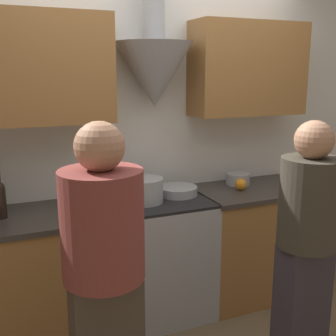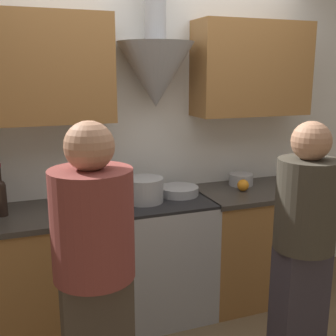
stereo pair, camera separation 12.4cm
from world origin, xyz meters
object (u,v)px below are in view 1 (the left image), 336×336
mixing_bowl (178,191)px  wine_bottle_7 (0,198)px  saucepan (238,179)px  stove_range (163,256)px  person_foreground_left (104,278)px  stock_pot (144,190)px  person_foreground_right (306,242)px  orange_fruit (241,184)px

mixing_bowl → wine_bottle_7: bearing=-178.5°
mixing_bowl → saucepan: saucepan is taller
stove_range → person_foreground_left: person_foreground_left is taller
stock_pot → person_foreground_right: person_foreground_right is taller
wine_bottle_7 → person_foreground_right: person_foreground_right is taller
stove_range → wine_bottle_7: size_ratio=2.63×
stock_pot → orange_fruit: size_ratio=2.97×
wine_bottle_7 → orange_fruit: wine_bottle_7 is taller
orange_fruit → mixing_bowl: bearing=171.8°
stove_range → saucepan: saucepan is taller
stock_pot → orange_fruit: 0.79m
stove_range → orange_fruit: size_ratio=9.88×
stove_range → orange_fruit: (0.64, -0.02, 0.49)m
stock_pot → saucepan: 0.88m
wine_bottle_7 → stock_pot: 0.94m
saucepan → person_foreground_left: person_foreground_left is taller
orange_fruit → person_foreground_right: person_foreground_right is taller
stock_pot → orange_fruit: (0.79, -0.01, -0.04)m
person_foreground_right → stock_pot: bearing=123.9°
saucepan → person_foreground_right: size_ratio=0.13×
stove_range → wine_bottle_7: 1.22m
stove_range → person_foreground_right: 1.14m
mixing_bowl → saucepan: bearing=8.7°
stock_pot → mixing_bowl: (0.29, 0.07, -0.05)m
stock_pot → mixing_bowl: size_ratio=0.93×
stock_pot → saucepan: (0.86, 0.15, -0.04)m
orange_fruit → stove_range: bearing=178.2°
stock_pot → stove_range: bearing=5.7°
wine_bottle_7 → person_foreground_left: (0.40, -0.97, -0.16)m
mixing_bowl → person_foreground_right: (0.34, -1.00, -0.07)m
wine_bottle_7 → saucepan: (1.80, 0.12, -0.09)m
wine_bottle_7 → stock_pot: size_ratio=1.27×
stock_pot → saucepan: stock_pot is taller
orange_fruit → saucepan: 0.18m
stove_range → stock_pot: 0.55m
stove_range → stock_pot: stock_pot is taller
saucepan → person_foreground_right: bearing=-102.1°
stock_pot → mixing_bowl: stock_pot is taller
person_foreground_left → person_foreground_right: size_ratio=1.03×
stove_range → saucepan: 0.88m
saucepan → person_foreground_right: (-0.23, -1.09, -0.09)m
wine_bottle_7 → orange_fruit: (1.72, -0.04, -0.09)m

